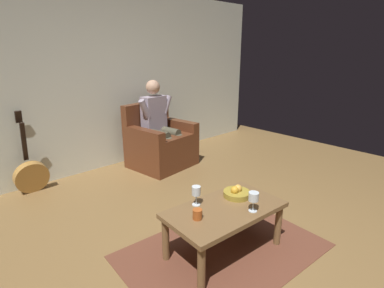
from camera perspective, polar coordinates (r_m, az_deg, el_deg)
ground_plane at (r=2.70m, az=11.63°, el=-21.46°), size 7.39×7.39×0.00m
wall_back at (r=4.41m, az=-19.42°, el=10.90°), size 6.56×0.06×2.50m
rug at (r=2.81m, az=5.95°, el=-19.36°), size 1.78×1.27×0.01m
armchair at (r=4.53m, az=-6.05°, el=-0.06°), size 0.93×0.85×0.93m
person_seated at (r=4.44m, az=-6.22°, el=4.32°), size 0.63×0.57×1.27m
coffee_table at (r=2.61m, az=6.20°, el=-13.07°), size 1.03×0.62×0.42m
guitar at (r=4.17m, az=-28.11°, el=-5.09°), size 0.39×0.24×1.00m
wine_glass_near at (r=2.55m, az=0.80°, el=-9.06°), size 0.07×0.07×0.17m
wine_glass_far at (r=2.51m, az=11.55°, el=-9.92°), size 0.08×0.08×0.17m
fruit_bowl at (r=2.76m, az=8.42°, el=-9.13°), size 0.24×0.24×0.11m
candle_jar at (r=2.39m, az=1.03°, el=-13.13°), size 0.07×0.07×0.08m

